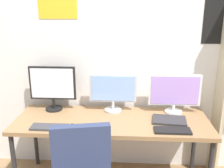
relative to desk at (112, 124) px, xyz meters
name	(u,v)px	position (x,y,z in m)	size (l,w,h in m)	color
wall_back	(114,55)	(0.00, 0.42, 0.62)	(4.32, 0.11, 2.60)	silver
desk	(112,124)	(0.00, 0.00, 0.00)	(1.92, 0.68, 0.74)	#936D47
monitor_left	(53,86)	(-0.64, 0.21, 0.32)	(0.49, 0.18, 0.48)	black
monitor_center	(113,91)	(0.00, 0.21, 0.28)	(0.49, 0.18, 0.40)	silver
monitor_right	(175,92)	(0.64, 0.21, 0.28)	(0.53, 0.18, 0.41)	silver
keyboard_left	(49,127)	(-0.56, -0.23, 0.06)	(0.34, 0.13, 0.02)	#38383D
keyboard_right	(173,131)	(0.56, -0.23, 0.06)	(0.33, 0.13, 0.02)	black
computer_mouse	(71,126)	(-0.36, -0.21, 0.07)	(0.06, 0.10, 0.03)	black
laptop_closed	(169,120)	(0.56, -0.02, 0.07)	(0.32, 0.22, 0.02)	#2D2D2D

